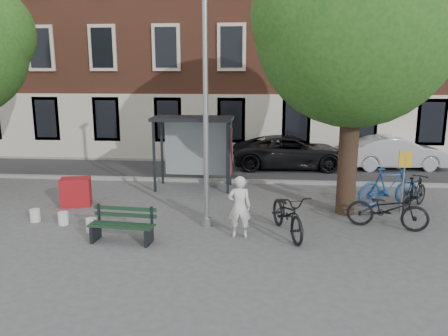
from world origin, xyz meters
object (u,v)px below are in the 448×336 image
notice_sign (404,170)px  car_silver (395,153)px  lamppost (206,125)px  painter (239,207)px  bike_c (288,213)px  bus_shelter (204,136)px  bike_b (389,187)px  bench (123,227)px  car_dark (291,152)px  bike_d (415,192)px  bike_a (387,209)px  red_stand (76,192)px

notice_sign → car_silver: bearing=69.9°
lamppost → painter: lamppost is taller
painter → bike_c: 1.28m
lamppost → car_silver: (7.31, 8.20, -2.06)m
lamppost → notice_sign: size_ratio=2.99×
bus_shelter → bike_c: bus_shelter is taller
painter → bike_b: painter is taller
bench → car_dark: car_dark is taller
bike_b → bike_d: (0.74, -0.20, -0.10)m
lamppost → bike_a: size_ratio=2.90×
painter → car_silver: size_ratio=0.37×
car_silver → red_stand: size_ratio=4.88×
painter → car_dark: (1.81, 8.72, -0.09)m
notice_sign → red_stand: bearing=170.3°
painter → notice_sign: 4.80m
lamppost → bike_c: bearing=-12.9°
bike_a → painter: bearing=119.6°
notice_sign → car_dark: bearing=104.8°
bus_shelter → car_dark: 5.24m
painter → bike_d: bearing=-153.9°
bike_b → bike_c: bike_b is taller
lamppost → red_stand: lamppost is taller
lamppost → car_silver: 11.17m
bike_d → notice_sign: bearing=99.5°
lamppost → bike_d: 6.99m
painter → bike_b: 5.55m
bike_c → notice_sign: notice_sign is taller
car_silver → notice_sign: notice_sign is taller
bike_c → red_stand: 6.85m
red_stand → notice_sign: (9.80, -0.67, 1.05)m
bike_d → car_dark: car_dark is taller
bus_shelter → bench: bus_shelter is taller
lamppost → bike_c: 3.14m
bike_d → notice_sign: 1.88m
painter → bike_c: bearing=-171.1°
lamppost → bench: 3.36m
bus_shelter → bike_b: (6.10, -1.70, -1.30)m
painter → red_stand: painter is taller
bench → painter: bearing=16.1°
lamppost → bike_d: (6.23, 2.21, -2.26)m
lamppost → bike_c: lamppost is taller
bike_a → car_dark: size_ratio=0.40×
lamppost → car_dark: lamppost is taller
bike_a → bike_d: bearing=-19.2°
lamppost → bike_d: lamppost is taller
bus_shelter → bike_d: size_ratio=1.64×
bike_d → notice_sign: size_ratio=0.85×
car_silver → notice_sign: (-1.89, -7.37, 0.78)m
bike_c → notice_sign: bearing=5.7°
bike_c → bike_d: 4.87m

